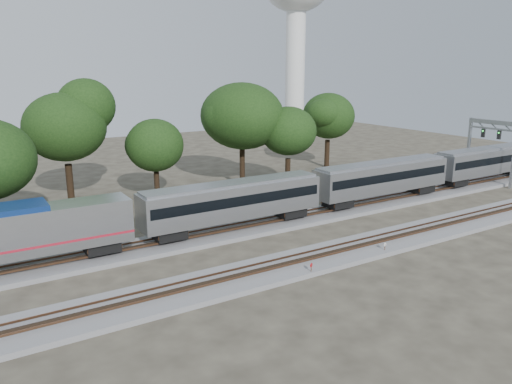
% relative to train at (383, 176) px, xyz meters
% --- Properties ---
extents(ground, '(160.00, 160.00, 0.00)m').
position_rel_train_xyz_m(ground, '(-20.49, -6.00, -3.37)').
color(ground, '#383328').
rests_on(ground, ground).
extents(track_far, '(160.00, 5.00, 0.73)m').
position_rel_train_xyz_m(track_far, '(-20.49, -0.00, -3.16)').
color(track_far, slate).
rests_on(track_far, ground).
extents(track_near, '(160.00, 5.00, 0.73)m').
position_rel_train_xyz_m(track_near, '(-20.49, -10.00, -3.16)').
color(track_near, slate).
rests_on(track_near, ground).
extents(train, '(96.04, 3.32, 4.89)m').
position_rel_train_xyz_m(train, '(0.00, 0.00, 0.00)').
color(train, '#ABADB2').
rests_on(train, ground).
extents(switch_stand_red, '(0.33, 0.18, 1.09)m').
position_rel_train_xyz_m(switch_stand_red, '(-20.08, -12.25, -2.67)').
color(switch_stand_red, '#512D19').
rests_on(switch_stand_red, ground).
extents(switch_stand_white, '(0.34, 0.09, 1.07)m').
position_rel_train_xyz_m(switch_stand_white, '(-11.75, -11.88, -2.68)').
color(switch_stand_white, '#512D19').
rests_on(switch_stand_white, ground).
extents(switch_lever, '(0.56, 0.42, 0.30)m').
position_rel_train_xyz_m(switch_lever, '(-12.95, -11.77, -3.22)').
color(switch_lever, '#512D19').
rests_on(switch_lever, ground).
extents(water_tower, '(13.35, 13.35, 36.95)m').
position_rel_train_xyz_m(water_tower, '(16.60, 40.64, 24.01)').
color(water_tower, silver).
rests_on(water_tower, ground).
extents(signal_gantry, '(0.61, 7.24, 8.81)m').
position_rel_train_xyz_m(signal_gantry, '(20.25, -0.00, 3.05)').
color(signal_gantry, gray).
rests_on(signal_gantry, ground).
extents(tree_3, '(9.36, 9.36, 13.19)m').
position_rel_train_xyz_m(tree_3, '(-31.40, 18.55, 5.82)').
color(tree_3, black).
rests_on(tree_3, ground).
extents(tree_4, '(7.02, 7.02, 9.89)m').
position_rel_train_xyz_m(tree_4, '(-22.31, 14.68, 3.51)').
color(tree_4, black).
rests_on(tree_4, ground).
extents(tree_5, '(9.72, 9.72, 13.71)m').
position_rel_train_xyz_m(tree_5, '(-9.83, 15.93, 6.19)').
color(tree_5, black).
rests_on(tree_5, ground).
extents(tree_6, '(7.90, 7.90, 11.14)m').
position_rel_train_xyz_m(tree_6, '(-5.41, 11.68, 4.39)').
color(tree_6, black).
rests_on(tree_6, ground).
extents(tree_7, '(8.40, 8.40, 11.85)m').
position_rel_train_xyz_m(tree_7, '(8.69, 20.70, 4.88)').
color(tree_7, black).
rests_on(tree_7, ground).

